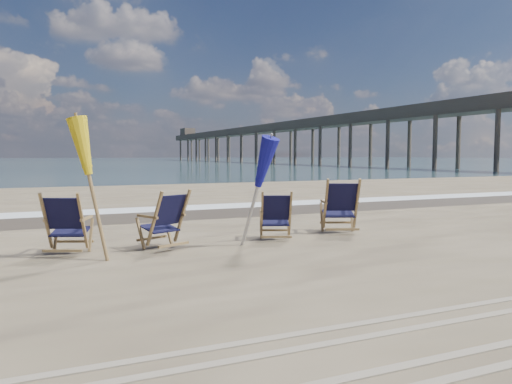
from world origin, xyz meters
TOP-DOWN VIEW (x-y plane):
  - ocean at (0.00, 128.00)m, footprint 400.00×400.00m
  - surf_foam at (0.00, 8.30)m, footprint 200.00×1.40m
  - wet_sand_strip at (0.00, 6.80)m, footprint 200.00×2.60m
  - tire_tracks at (0.00, -2.80)m, footprint 80.00×1.30m
  - beach_chair_0 at (-2.96, 2.15)m, footprint 0.86×0.91m
  - beach_chair_1 at (-1.37, 2.18)m, footprint 0.87×0.91m
  - beach_chair_2 at (0.61, 2.03)m, footprint 0.79×0.83m
  - beach_chair_3 at (2.18, 2.21)m, footprint 0.95×1.00m
  - umbrella_yellow at (-2.83, 1.73)m, footprint 0.30×0.30m
  - umbrella_blue at (-0.24, 1.71)m, footprint 0.30×0.30m
  - fishing_pier at (38.00, 74.00)m, footprint 4.40×140.00m

SIDE VIEW (x-z plane):
  - ocean at x=0.00m, z-range 0.00..0.00m
  - wet_sand_strip at x=0.00m, z-range 0.00..0.00m
  - surf_foam at x=0.00m, z-range 0.00..0.01m
  - tire_tracks at x=0.00m, z-range 0.00..0.01m
  - beach_chair_2 at x=0.61m, z-range 0.00..0.92m
  - beach_chair_0 at x=-2.96m, z-range 0.00..1.00m
  - beach_chair_1 at x=-1.37m, z-range 0.00..1.00m
  - beach_chair_3 at x=2.18m, z-range 0.00..1.11m
  - umbrella_blue at x=-0.24m, z-range 0.46..2.40m
  - umbrella_yellow at x=-2.83m, z-range 0.54..2.67m
  - fishing_pier at x=38.00m, z-range 0.00..9.30m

